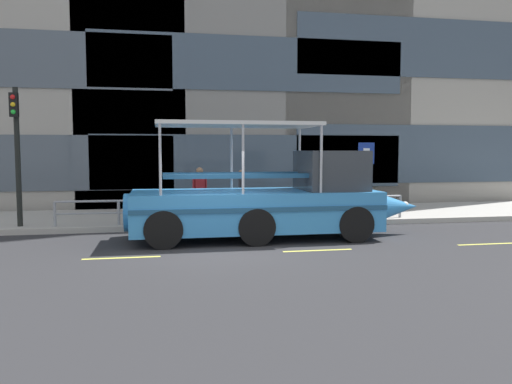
# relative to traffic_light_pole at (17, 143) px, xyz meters

# --- Properties ---
(ground_plane) EXTENTS (120.00, 120.00, 0.00)m
(ground_plane) POSITION_rel_traffic_light_pole_xyz_m (5.77, -3.61, -2.76)
(ground_plane) COLOR #2B2B2D
(sidewalk) EXTENTS (32.00, 4.80, 0.18)m
(sidewalk) POSITION_rel_traffic_light_pole_xyz_m (5.77, 1.99, -2.67)
(sidewalk) COLOR #A8A59E
(sidewalk) RESTS_ON ground_plane
(curb_edge) EXTENTS (32.00, 0.18, 0.18)m
(curb_edge) POSITION_rel_traffic_light_pole_xyz_m (5.77, -0.50, -2.67)
(curb_edge) COLOR #B2ADA3
(curb_edge) RESTS_ON ground_plane
(lane_centreline) EXTENTS (25.80, 0.12, 0.01)m
(lane_centreline) POSITION_rel_traffic_light_pole_xyz_m (5.77, -4.50, -2.75)
(lane_centreline) COLOR #DBD64C
(lane_centreline) RESTS_ON ground_plane
(curb_guardrail) EXTENTS (11.58, 0.09, 0.79)m
(curb_guardrail) POSITION_rel_traffic_light_pole_xyz_m (6.81, -0.16, -2.04)
(curb_guardrail) COLOR gray
(curb_guardrail) RESTS_ON sidewalk
(traffic_light_pole) EXTENTS (0.24, 0.46, 4.26)m
(traffic_light_pole) POSITION_rel_traffic_light_pole_xyz_m (0.00, 0.00, 0.00)
(traffic_light_pole) COLOR black
(traffic_light_pole) RESTS_ON sidewalk
(parking_sign) EXTENTS (0.60, 0.12, 2.63)m
(parking_sign) POSITION_rel_traffic_light_pole_xyz_m (11.52, 0.46, -0.79)
(parking_sign) COLOR #4C4F54
(parking_sign) RESTS_ON sidewalk
(duck_tour_boat) EXTENTS (8.65, 2.54, 3.30)m
(duck_tour_boat) POSITION_rel_traffic_light_pole_xyz_m (7.46, -2.45, -1.69)
(duck_tour_boat) COLOR #388CD1
(duck_tour_boat) RESTS_ON ground_plane
(pedestrian_near_bow) EXTENTS (0.22, 0.47, 1.62)m
(pedestrian_near_bow) POSITION_rel_traffic_light_pole_xyz_m (10.66, 1.35, -1.60)
(pedestrian_near_bow) COLOR black
(pedestrian_near_bow) RESTS_ON sidewalk
(pedestrian_mid_left) EXTENTS (0.23, 0.48, 1.67)m
(pedestrian_mid_left) POSITION_rel_traffic_light_pole_xyz_m (7.09, 0.92, -1.57)
(pedestrian_mid_left) COLOR black
(pedestrian_mid_left) RESTS_ON sidewalk
(pedestrian_mid_right) EXTENTS (0.51, 0.24, 1.76)m
(pedestrian_mid_right) POSITION_rel_traffic_light_pole_xyz_m (5.65, 1.20, -1.51)
(pedestrian_mid_right) COLOR black
(pedestrian_mid_right) RESTS_ON sidewalk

